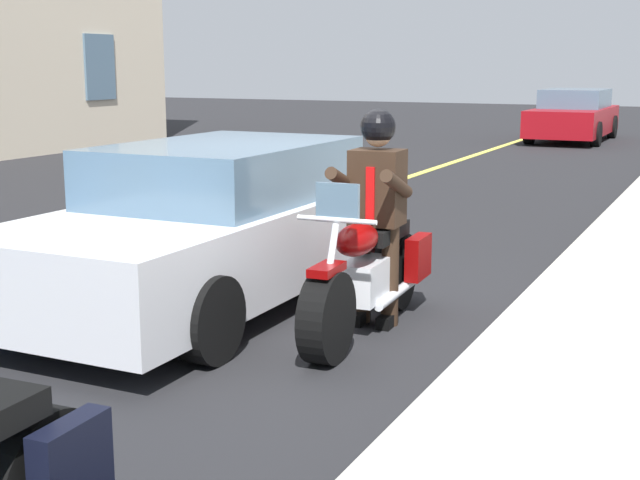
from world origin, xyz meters
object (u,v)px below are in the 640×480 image
(rider_main, at_px, (376,198))
(car_dark, at_px, (220,224))
(motorcycle_main, at_px, (368,275))
(car_silver, at_px, (573,116))

(rider_main, bearing_deg, car_dark, -93.76)
(motorcycle_main, distance_m, rider_main, 0.61)
(car_silver, bearing_deg, motorcycle_main, 5.21)
(motorcycle_main, relative_size, rider_main, 1.27)
(motorcycle_main, distance_m, car_dark, 1.59)
(rider_main, bearing_deg, car_silver, -174.77)
(motorcycle_main, bearing_deg, rider_main, -176.26)
(motorcycle_main, xyz_separation_m, rider_main, (-0.19, -0.01, 0.58))
(motorcycle_main, relative_size, car_silver, 0.48)
(car_dark, bearing_deg, motorcycle_main, 79.39)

